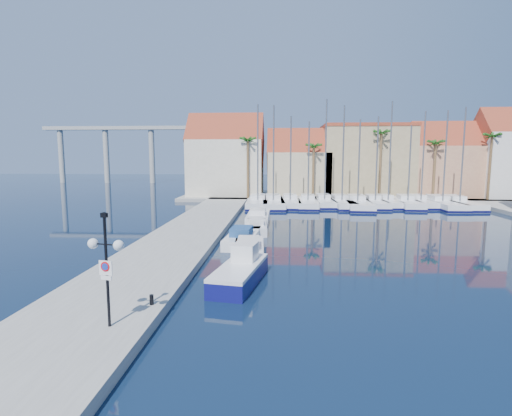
# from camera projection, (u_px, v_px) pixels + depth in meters

# --- Properties ---
(ground) EXTENTS (260.00, 260.00, 0.00)m
(ground) POSITION_uv_depth(u_px,v_px,m) (299.00, 297.00, 20.01)
(ground) COLOR black
(ground) RESTS_ON ground
(quay_west) EXTENTS (6.00, 77.00, 0.50)m
(quay_west) POSITION_uv_depth(u_px,v_px,m) (186.00, 236.00, 33.88)
(quay_west) COLOR gray
(quay_west) RESTS_ON ground
(shore_north) EXTENTS (54.00, 16.00, 0.50)m
(shore_north) POSITION_uv_depth(u_px,v_px,m) (346.00, 196.00, 66.86)
(shore_north) COLOR gray
(shore_north) RESTS_ON ground
(lamp_post) EXTENTS (1.49, 0.63, 4.44)m
(lamp_post) POSITION_uv_depth(u_px,v_px,m) (106.00, 252.00, 14.97)
(lamp_post) COLOR black
(lamp_post) RESTS_ON quay_west
(bollard) EXTENTS (0.18, 0.18, 0.46)m
(bollard) POSITION_uv_depth(u_px,v_px,m) (152.00, 300.00, 17.54)
(bollard) COLOR black
(bollard) RESTS_ON quay_west
(fishing_boat) EXTENTS (2.92, 6.06, 2.03)m
(fishing_boat) POSITION_uv_depth(u_px,v_px,m) (240.00, 271.00, 22.07)
(fishing_boat) COLOR #0F105B
(fishing_boat) RESTS_ON ground
(motorboat_west_0) EXTENTS (2.40, 6.58, 1.40)m
(motorboat_west_0) POSITION_uv_depth(u_px,v_px,m) (249.00, 249.00, 27.98)
(motorboat_west_0) COLOR white
(motorboat_west_0) RESTS_ON ground
(motorboat_west_1) EXTENTS (2.67, 7.03, 1.40)m
(motorboat_west_1) POSITION_uv_depth(u_px,v_px,m) (243.00, 237.00, 32.16)
(motorboat_west_1) COLOR white
(motorboat_west_1) RESTS_ON ground
(motorboat_west_2) EXTENTS (2.16, 5.81, 1.40)m
(motorboat_west_2) POSITION_uv_depth(u_px,v_px,m) (257.00, 226.00, 36.97)
(motorboat_west_2) COLOR white
(motorboat_west_2) RESTS_ON ground
(motorboat_west_3) EXTENTS (2.32, 7.20, 1.40)m
(motorboat_west_3) POSITION_uv_depth(u_px,v_px,m) (258.00, 216.00, 43.04)
(motorboat_west_3) COLOR white
(motorboat_west_3) RESTS_ON ground
(sailboat_0) EXTENTS (2.96, 10.80, 13.80)m
(sailboat_0) POSITION_uv_depth(u_px,v_px,m) (258.00, 202.00, 55.37)
(sailboat_0) COLOR white
(sailboat_0) RESTS_ON ground
(sailboat_1) EXTENTS (3.53, 11.27, 13.65)m
(sailboat_1) POSITION_uv_depth(u_px,v_px,m) (273.00, 202.00, 55.14)
(sailboat_1) COLOR white
(sailboat_1) RESTS_ON ground
(sailboat_2) EXTENTS (2.81, 10.13, 12.28)m
(sailboat_2) POSITION_uv_depth(u_px,v_px,m) (290.00, 202.00, 55.61)
(sailboat_2) COLOR white
(sailboat_2) RESTS_ON ground
(sailboat_3) EXTENTS (3.02, 10.16, 11.53)m
(sailboat_3) POSITION_uv_depth(u_px,v_px,m) (308.00, 203.00, 55.08)
(sailboat_3) COLOR white
(sailboat_3) RESTS_ON ground
(sailboat_4) EXTENTS (2.84, 9.44, 14.56)m
(sailboat_4) POSITION_uv_depth(u_px,v_px,m) (324.00, 201.00, 55.98)
(sailboat_4) COLOR white
(sailboat_4) RESTS_ON ground
(sailboat_5) EXTENTS (3.29, 10.36, 13.62)m
(sailboat_5) POSITION_uv_depth(u_px,v_px,m) (341.00, 202.00, 55.07)
(sailboat_5) COLOR white
(sailboat_5) RESTS_ON ground
(sailboat_6) EXTENTS (3.81, 12.18, 11.78)m
(sailboat_6) POSITION_uv_depth(u_px,v_px,m) (357.00, 203.00, 54.48)
(sailboat_6) COLOR white
(sailboat_6) RESTS_ON ground
(sailboat_7) EXTENTS (2.50, 9.36, 12.17)m
(sailboat_7) POSITION_uv_depth(u_px,v_px,m) (374.00, 203.00, 54.91)
(sailboat_7) COLOR white
(sailboat_7) RESTS_ON ground
(sailboat_8) EXTENTS (2.77, 8.78, 14.22)m
(sailboat_8) POSITION_uv_depth(u_px,v_px,m) (387.00, 202.00, 55.26)
(sailboat_8) COLOR white
(sailboat_8) RESTS_ON ground
(sailboat_9) EXTENTS (3.47, 10.44, 11.00)m
(sailboat_9) POSITION_uv_depth(u_px,v_px,m) (407.00, 203.00, 54.81)
(sailboat_9) COLOR white
(sailboat_9) RESTS_ON ground
(sailboat_10) EXTENTS (2.78, 8.90, 12.90)m
(sailboat_10) POSITION_uv_depth(u_px,v_px,m) (419.00, 202.00, 55.25)
(sailboat_10) COLOR white
(sailboat_10) RESTS_ON ground
(sailboat_11) EXTENTS (3.26, 11.45, 12.88)m
(sailboat_11) POSITION_uv_depth(u_px,v_px,m) (440.00, 203.00, 54.24)
(sailboat_11) COLOR white
(sailboat_11) RESTS_ON ground
(sailboat_12) EXTENTS (3.43, 10.87, 13.30)m
(sailboat_12) POSITION_uv_depth(u_px,v_px,m) (457.00, 203.00, 54.08)
(sailboat_12) COLOR white
(sailboat_12) RESTS_ON ground
(building_0) EXTENTS (12.30, 9.00, 13.50)m
(building_0) POSITION_uv_depth(u_px,v_px,m) (226.00, 159.00, 66.27)
(building_0) COLOR beige
(building_0) RESTS_ON shore_north
(building_1) EXTENTS (10.30, 8.00, 11.00)m
(building_1) POSITION_uv_depth(u_px,v_px,m) (299.00, 166.00, 65.70)
(building_1) COLOR tan
(building_1) RESTS_ON shore_north
(building_2) EXTENTS (14.20, 10.20, 11.50)m
(building_2) POSITION_uv_depth(u_px,v_px,m) (365.00, 160.00, 65.90)
(building_2) COLOR tan
(building_2) RESTS_ON shore_north
(building_3) EXTENTS (10.30, 8.00, 12.00)m
(building_3) POSITION_uv_depth(u_px,v_px,m) (442.00, 163.00, 64.23)
(building_3) COLOR tan
(building_3) RESTS_ON shore_north
(building_4) EXTENTS (8.30, 8.00, 14.00)m
(building_4) POSITION_uv_depth(u_px,v_px,m) (504.00, 156.00, 62.55)
(building_4) COLOR white
(building_4) RESTS_ON shore_north
(palm_0) EXTENTS (2.60, 2.60, 10.15)m
(palm_0) POSITION_uv_depth(u_px,v_px,m) (248.00, 142.00, 60.75)
(palm_0) COLOR brown
(palm_0) RESTS_ON shore_north
(palm_1) EXTENTS (2.60, 2.60, 9.15)m
(palm_1) POSITION_uv_depth(u_px,v_px,m) (314.00, 148.00, 60.26)
(palm_1) COLOR brown
(palm_1) RESTS_ON shore_north
(palm_2) EXTENTS (2.60, 2.60, 11.15)m
(palm_2) POSITION_uv_depth(u_px,v_px,m) (381.00, 135.00, 59.41)
(palm_2) COLOR brown
(palm_2) RESTS_ON shore_north
(palm_3) EXTENTS (2.60, 2.60, 9.65)m
(palm_3) POSITION_uv_depth(u_px,v_px,m) (436.00, 145.00, 59.11)
(palm_3) COLOR brown
(palm_3) RESTS_ON shore_north
(palm_4) EXTENTS (2.60, 2.60, 10.65)m
(palm_4) POSITION_uv_depth(u_px,v_px,m) (492.00, 138.00, 58.50)
(palm_4) COLOR brown
(palm_4) RESTS_ON shore_north
(viaduct) EXTENTS (48.00, 2.20, 14.45)m
(viaduct) POSITION_uv_depth(u_px,v_px,m) (132.00, 143.00, 102.19)
(viaduct) COLOR #9E9E99
(viaduct) RESTS_ON ground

